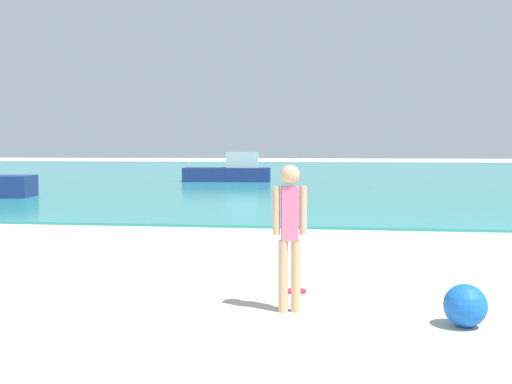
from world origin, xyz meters
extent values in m
cube|color=teal|center=(0.00, 40.91, 0.03)|extent=(160.00, 60.00, 0.06)
cylinder|color=#DDAD84|center=(0.98, 4.33, 0.38)|extent=(0.10, 0.10, 0.76)
cylinder|color=#DDAD84|center=(1.11, 4.35, 0.38)|extent=(0.10, 0.10, 0.76)
cube|color=pink|center=(1.05, 4.34, 1.05)|extent=(0.19, 0.14, 0.57)
sphere|color=#DDAD84|center=(1.05, 4.34, 1.46)|extent=(0.21, 0.21, 0.21)
cylinder|color=#DDAD84|center=(0.91, 4.32, 1.08)|extent=(0.08, 0.08, 0.51)
cylinder|color=#DDAD84|center=(1.19, 4.37, 1.08)|extent=(0.08, 0.08, 0.51)
cylinder|color=#E51E4C|center=(1.06, 5.22, 0.01)|extent=(0.25, 0.25, 0.03)
cube|color=navy|center=(-3.91, 27.94, 0.41)|extent=(4.42, 1.68, 0.69)
cube|color=silver|center=(-3.13, 27.99, 1.14)|extent=(1.62, 1.08, 0.78)
sphere|color=blue|center=(2.78, 4.02, 0.21)|extent=(0.42, 0.42, 0.42)
camera|label=1|loc=(1.52, -1.97, 1.74)|focal=42.49mm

